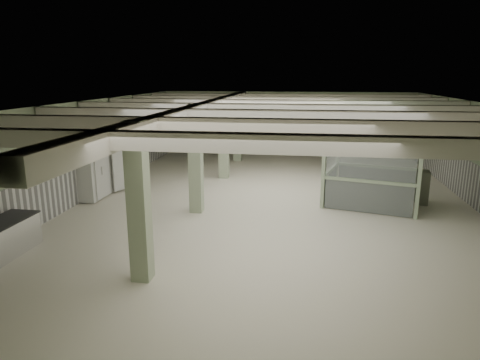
# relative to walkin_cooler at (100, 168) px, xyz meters

# --- Properties ---
(floor) EXTENTS (20.00, 20.00, 0.00)m
(floor) POSITION_rel_walkin_cooler_xyz_m (6.62, -0.41, -1.07)
(floor) COLOR beige
(floor) RESTS_ON ground
(ceiling) EXTENTS (14.00, 20.00, 0.02)m
(ceiling) POSITION_rel_walkin_cooler_xyz_m (6.62, -0.41, 2.53)
(ceiling) COLOR silver
(ceiling) RESTS_ON wall_back
(wall_back) EXTENTS (14.00, 0.02, 3.60)m
(wall_back) POSITION_rel_walkin_cooler_xyz_m (6.62, 9.59, 0.73)
(wall_back) COLOR #9DB08D
(wall_back) RESTS_ON floor
(wall_front) EXTENTS (14.00, 0.02, 3.60)m
(wall_front) POSITION_rel_walkin_cooler_xyz_m (6.62, -10.41, 0.73)
(wall_front) COLOR #9DB08D
(wall_front) RESTS_ON floor
(wall_left) EXTENTS (0.02, 20.00, 3.60)m
(wall_left) POSITION_rel_walkin_cooler_xyz_m (-0.38, -0.41, 0.73)
(wall_left) COLOR #9DB08D
(wall_left) RESTS_ON floor
(wainscot_left) EXTENTS (0.05, 19.90, 1.50)m
(wainscot_left) POSITION_rel_walkin_cooler_xyz_m (-0.35, -0.41, -0.32)
(wainscot_left) COLOR silver
(wainscot_left) RESTS_ON floor
(wainscot_back) EXTENTS (13.90, 0.05, 1.50)m
(wainscot_back) POSITION_rel_walkin_cooler_xyz_m (6.62, 9.56, -0.32)
(wainscot_back) COLOR silver
(wainscot_back) RESTS_ON floor
(girder) EXTENTS (0.45, 19.90, 0.40)m
(girder) POSITION_rel_walkin_cooler_xyz_m (4.12, -0.41, 2.31)
(girder) COLOR silver
(girder) RESTS_ON ceiling
(beam_a) EXTENTS (13.90, 0.35, 0.32)m
(beam_a) POSITION_rel_walkin_cooler_xyz_m (6.62, -7.91, 2.35)
(beam_a) COLOR silver
(beam_a) RESTS_ON ceiling
(beam_b) EXTENTS (13.90, 0.35, 0.32)m
(beam_b) POSITION_rel_walkin_cooler_xyz_m (6.62, -5.41, 2.35)
(beam_b) COLOR silver
(beam_b) RESTS_ON ceiling
(beam_c) EXTENTS (13.90, 0.35, 0.32)m
(beam_c) POSITION_rel_walkin_cooler_xyz_m (6.62, -2.91, 2.35)
(beam_c) COLOR silver
(beam_c) RESTS_ON ceiling
(beam_d) EXTENTS (13.90, 0.35, 0.32)m
(beam_d) POSITION_rel_walkin_cooler_xyz_m (6.62, -0.41, 2.35)
(beam_d) COLOR silver
(beam_d) RESTS_ON ceiling
(beam_e) EXTENTS (13.90, 0.35, 0.32)m
(beam_e) POSITION_rel_walkin_cooler_xyz_m (6.62, 2.09, 2.35)
(beam_e) COLOR silver
(beam_e) RESTS_ON ceiling
(beam_f) EXTENTS (13.90, 0.35, 0.32)m
(beam_f) POSITION_rel_walkin_cooler_xyz_m (6.62, 4.59, 2.35)
(beam_f) COLOR silver
(beam_f) RESTS_ON ceiling
(beam_g) EXTENTS (13.90, 0.35, 0.32)m
(beam_g) POSITION_rel_walkin_cooler_xyz_m (6.62, 7.09, 2.35)
(beam_g) COLOR silver
(beam_g) RESTS_ON ceiling
(column_a) EXTENTS (0.42, 0.42, 3.60)m
(column_a) POSITION_rel_walkin_cooler_xyz_m (4.12, -6.41, 0.73)
(column_a) COLOR #A2B18F
(column_a) RESTS_ON floor
(column_b) EXTENTS (0.42, 0.42, 3.60)m
(column_b) POSITION_rel_walkin_cooler_xyz_m (4.12, -1.41, 0.73)
(column_b) COLOR #A2B18F
(column_b) RESTS_ON floor
(column_c) EXTENTS (0.42, 0.42, 3.60)m
(column_c) POSITION_rel_walkin_cooler_xyz_m (4.12, 3.59, 0.73)
(column_c) COLOR #A2B18F
(column_c) RESTS_ON floor
(column_d) EXTENTS (0.42, 0.42, 3.60)m
(column_d) POSITION_rel_walkin_cooler_xyz_m (4.12, 7.59, 0.73)
(column_d) COLOR #A2B18F
(column_d) RESTS_ON floor
(pendant_front) EXTENTS (0.44, 0.44, 0.22)m
(pendant_front) POSITION_rel_walkin_cooler_xyz_m (7.12, -5.41, 1.98)
(pendant_front) COLOR #2E3D2F
(pendant_front) RESTS_ON ceiling
(pendant_mid) EXTENTS (0.44, 0.44, 0.22)m
(pendant_mid) POSITION_rel_walkin_cooler_xyz_m (7.12, 0.09, 1.98)
(pendant_mid) COLOR #2E3D2F
(pendant_mid) RESTS_ON ceiling
(pendant_back) EXTENTS (0.44, 0.44, 0.22)m
(pendant_back) POSITION_rel_walkin_cooler_xyz_m (7.12, 5.09, 1.98)
(pendant_back) COLOR #2E3D2F
(pendant_back) RESTS_ON ceiling
(walkin_cooler) EXTENTS (0.92, 2.34, 2.15)m
(walkin_cooler) POSITION_rel_walkin_cooler_xyz_m (0.00, 0.00, 0.00)
(walkin_cooler) COLOR silver
(walkin_cooler) RESTS_ON floor
(guard_booth) EXTENTS (3.87, 3.51, 2.66)m
(guard_booth) POSITION_rel_walkin_cooler_xyz_m (10.13, 0.48, 0.71)
(guard_booth) COLOR #A3B994
(guard_booth) RESTS_ON floor
(filing_cabinet) EXTENTS (0.44, 0.59, 1.21)m
(filing_cabinet) POSITION_rel_walkin_cooler_xyz_m (11.90, 0.67, -0.47)
(filing_cabinet) COLOR #5E6252
(filing_cabinet) RESTS_ON floor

